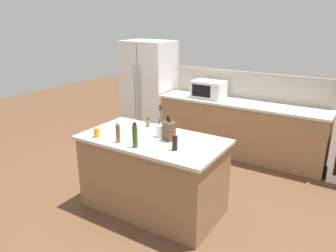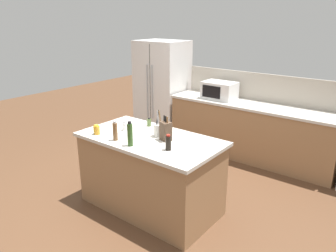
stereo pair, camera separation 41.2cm
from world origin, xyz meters
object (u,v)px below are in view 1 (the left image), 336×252
olive_oil_bottle (135,136)px  utensil_crock (161,130)px  refrigerator (149,89)px  pepper_grinder (118,133)px  honey_jar (97,132)px  spice_jar_oregano (148,123)px  salt_shaker (124,128)px  soy_sauce_bottle (175,143)px  microwave (208,89)px  knife_block (169,131)px

olive_oil_bottle → utensil_crock: bearing=81.6°
refrigerator → pepper_grinder: 2.91m
honey_jar → spice_jar_oregano: bearing=64.7°
utensil_crock → spice_jar_oregano: (-0.34, 0.22, -0.03)m
salt_shaker → soy_sauce_bottle: (0.83, -0.17, 0.03)m
microwave → knife_block: microwave is taller
knife_block → soy_sauce_bottle: size_ratio=1.65×
refrigerator → utensil_crock: size_ratio=5.82×
salt_shaker → olive_oil_bottle: bearing=-38.6°
knife_block → salt_shaker: (-0.62, -0.05, -0.06)m
refrigerator → honey_jar: (1.05, -2.56, 0.06)m
microwave → soy_sauce_bottle: microwave is taller
knife_block → honey_jar: knife_block is taller
microwave → olive_oil_bottle: bearing=-83.0°
utensil_crock → microwave: bearing=100.0°
honey_jar → microwave: bearing=83.9°
pepper_grinder → salt_shaker: 0.36m
microwave → spice_jar_oregano: size_ratio=4.96×
honey_jar → soy_sauce_bottle: size_ratio=0.68×
pepper_grinder → salt_shaker: pepper_grinder is taller
pepper_grinder → spice_jar_oregano: pepper_grinder is taller
salt_shaker → honey_jar: size_ratio=0.92×
refrigerator → pepper_grinder: size_ratio=7.95×
olive_oil_bottle → salt_shaker: bearing=141.4°
microwave → knife_block: bearing=-76.5°
knife_block → soy_sauce_bottle: (0.21, -0.22, -0.03)m
knife_block → spice_jar_oregano: bearing=171.8°
knife_block → honey_jar: (-0.78, -0.36, -0.06)m
refrigerator → knife_block: refrigerator is taller
honey_jar → olive_oil_bottle: 0.58m
spice_jar_oregano → soy_sauce_bottle: bearing=-34.8°
utensil_crock → soy_sauce_bottle: size_ratio=1.82×
microwave → salt_shaker: 2.20m
knife_block → spice_jar_oregano: (-0.49, 0.27, -0.06)m
honey_jar → olive_oil_bottle: olive_oil_bottle is taller
pepper_grinder → olive_oil_bottle: 0.25m
spice_jar_oregano → honey_jar: 0.69m
spice_jar_oregano → soy_sauce_bottle: soy_sauce_bottle is taller
refrigerator → microwave: size_ratio=3.35×
knife_block → olive_oil_bottle: bearing=-98.3°
utensil_crock → salt_shaker: bearing=-169.1°
refrigerator → spice_jar_oregano: bearing=-55.2°
olive_oil_bottle → spice_jar_oregano: bearing=113.6°
microwave → knife_block: size_ratio=1.92×
refrigerator → salt_shaker: 2.55m
soy_sauce_bottle → pepper_grinder: bearing=-167.6°
microwave → pepper_grinder: size_ratio=2.37×
utensil_crock → salt_shaker: 0.49m
pepper_grinder → olive_oil_bottle: (0.25, -0.02, 0.02)m
honey_jar → soy_sauce_bottle: soy_sauce_bottle is taller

